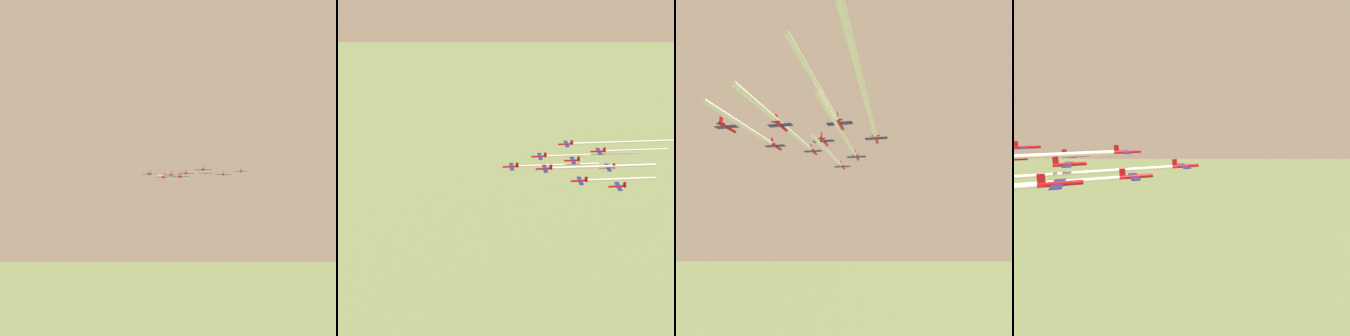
# 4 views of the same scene
# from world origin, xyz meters

# --- Properties ---
(jet_0) EXTENTS (7.33, 7.49, 2.62)m
(jet_0) POSITION_xyz_m (-16.81, -5.48, 162.68)
(jet_0) COLOR #B20C14
(jet_1) EXTENTS (7.33, 7.49, 2.62)m
(jet_1) POSITION_xyz_m (-32.10, -14.08, 166.17)
(jet_1) COLOR #B20C14
(jet_2) EXTENTS (7.33, 7.49, 2.62)m
(jet_2) POSITION_xyz_m (-16.72, -23.02, 162.87)
(jet_2) COLOR #B20C14
(jet_3) EXTENTS (7.33, 7.49, 2.62)m
(jet_3) POSITION_xyz_m (-47.38, -22.68, 164.39)
(jet_3) COLOR #B20C14
(jet_4) EXTENTS (7.33, 7.49, 2.62)m
(jet_4) POSITION_xyz_m (-32.00, -31.62, 165.00)
(jet_4) COLOR #B20C14
(jet_5) EXTENTS (7.33, 7.49, 2.62)m
(jet_5) POSITION_xyz_m (-16.63, -40.55, 164.76)
(jet_5) COLOR #B20C14
(jet_6) EXTENTS (7.33, 7.49, 2.62)m
(jet_6) POSITION_xyz_m (-62.66, -31.29, 166.46)
(jet_6) COLOR #B20C14
(jet_7) EXTENTS (7.33, 7.49, 2.62)m
(jet_7) POSITION_xyz_m (-47.28, -40.22, 165.62)
(jet_7) COLOR #B20C14
(jet_8) EXTENTS (7.33, 7.49, 2.62)m
(jet_8) POSITION_xyz_m (-31.91, -49.15, 164.71)
(jet_8) COLOR #B20C14
(smoke_trail_0) EXTENTS (20.88, 34.99, 0.95)m
(smoke_trail_0) POSITION_xyz_m (-28.64, -25.83, 162.64)
(smoke_trail_0) COLOR white
(smoke_trail_1) EXTENTS (26.20, 43.78, 1.32)m
(smoke_trail_1) POSITION_xyz_m (-46.43, -38.74, 166.13)
(smoke_trail_1) COLOR white
(smoke_trail_2) EXTENTS (25.08, 42.30, 0.87)m
(smoke_trail_2) POSITION_xyz_m (-30.69, -47.05, 162.83)
(smoke_trail_2) COLOR white
(smoke_trail_3) EXTENTS (17.13, 28.37, 1.13)m
(smoke_trail_3) POSITION_xyz_m (-57.26, -39.68, 164.35)
(smoke_trail_3) COLOR white
(smoke_trail_5) EXTENTS (28.20, 47.39, 1.15)m
(smoke_trail_5) POSITION_xyz_m (-32.03, -67.06, 164.72)
(smoke_trail_5) COLOR white
(smoke_trail_8) EXTENTS (17.27, 28.85, 0.88)m
(smoke_trail_8) POSITION_xyz_m (-41.96, -66.46, 164.68)
(smoke_trail_8) COLOR white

